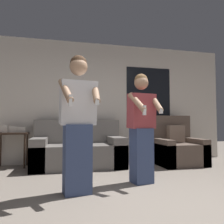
{
  "coord_description": "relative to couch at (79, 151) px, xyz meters",
  "views": [
    {
      "loc": [
        -0.9,
        -2.04,
        0.86
      ],
      "look_at": [
        -0.23,
        0.85,
        1.02
      ],
      "focal_mm": 35.0,
      "sensor_mm": 36.0,
      "label": 1
    }
  ],
  "objects": [
    {
      "name": "person_right",
      "position": [
        0.81,
        -1.4,
        0.5
      ],
      "size": [
        0.44,
        0.51,
        1.6
      ],
      "color": "#384770",
      "rests_on": "ground_plane"
    },
    {
      "name": "wall_back",
      "position": [
        0.59,
        0.48,
        1.04
      ],
      "size": [
        5.99,
        0.07,
        2.7
      ],
      "color": "silver",
      "rests_on": "ground_plane"
    },
    {
      "name": "armchair",
      "position": [
        2.06,
        -0.16,
        0.01
      ],
      "size": [
        0.94,
        0.91,
        1.04
      ],
      "color": "brown",
      "rests_on": "ground_plane"
    },
    {
      "name": "person_left",
      "position": [
        -0.14,
        -1.69,
        0.56
      ],
      "size": [
        0.5,
        0.53,
        1.72
      ],
      "color": "#384770",
      "rests_on": "ground_plane"
    },
    {
      "name": "couch",
      "position": [
        0.0,
        0.0,
        0.0
      ],
      "size": [
        1.77,
        0.92,
        0.93
      ],
      "color": "slate",
      "rests_on": "ground_plane"
    },
    {
      "name": "ground_plane",
      "position": [
        0.57,
        -2.38,
        -0.31
      ],
      "size": [
        14.0,
        14.0,
        0.0
      ],
      "primitive_type": "plane",
      "color": "slate"
    },
    {
      "name": "side_table",
      "position": [
        -1.28,
        0.23,
        0.26
      ],
      "size": [
        0.58,
        0.39,
        0.83
      ],
      "color": "#332319",
      "rests_on": "ground_plane"
    }
  ]
}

